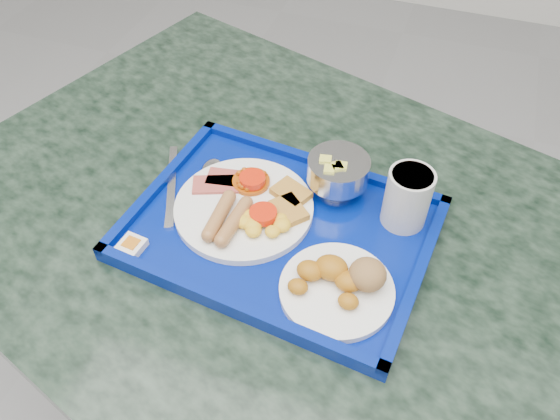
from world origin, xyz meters
name	(u,v)px	position (x,y,z in m)	size (l,w,h in m)	color
table	(300,300)	(0.10, 0.59, 0.58)	(1.45, 1.19, 0.79)	slate
tray	(280,230)	(0.07, 0.57, 0.79)	(0.49, 0.38, 0.03)	navy
main_plate	(247,207)	(0.01, 0.58, 0.81)	(0.22, 0.22, 0.03)	white
bread_plate	(341,283)	(0.19, 0.49, 0.82)	(0.16, 0.16, 0.05)	white
fruit_bowl	(338,171)	(0.13, 0.68, 0.85)	(0.10, 0.10, 0.07)	silver
juice_cup	(408,196)	(0.25, 0.65, 0.85)	(0.07, 0.07, 0.10)	silver
spoon	(200,175)	(-0.10, 0.63, 0.80)	(0.09, 0.18, 0.01)	silver
knife	(172,185)	(-0.13, 0.60, 0.80)	(0.01, 0.19, 0.00)	silver
jam_packet	(132,246)	(-0.13, 0.45, 0.81)	(0.04, 0.04, 0.01)	white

